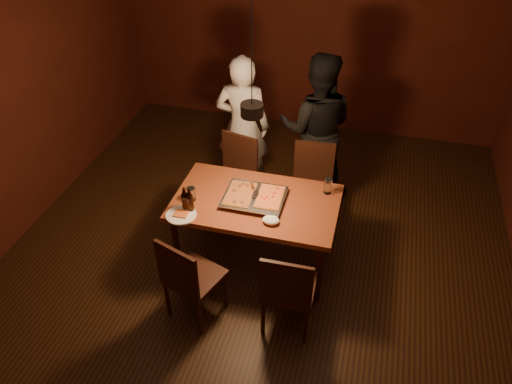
% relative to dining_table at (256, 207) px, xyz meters
% --- Properties ---
extents(room_shell, '(6.00, 6.00, 6.00)m').
position_rel_dining_table_xyz_m(room_shell, '(0.01, -0.14, 0.72)').
color(room_shell, '#36200E').
rests_on(room_shell, ground).
extents(dining_table, '(1.50, 0.90, 0.75)m').
position_rel_dining_table_xyz_m(dining_table, '(0.00, 0.00, 0.00)').
color(dining_table, brown).
rests_on(dining_table, floor).
extents(chair_far_left, '(0.51, 0.51, 0.49)m').
position_rel_dining_table_xyz_m(chair_far_left, '(-0.43, 0.75, -0.14)').
color(chair_far_left, '#38190F').
rests_on(chair_far_left, floor).
extents(chair_far_right, '(0.45, 0.45, 0.49)m').
position_rel_dining_table_xyz_m(chair_far_right, '(0.40, 0.80, -0.14)').
color(chair_far_right, '#38190F').
rests_on(chair_far_right, floor).
extents(chair_near_left, '(0.54, 0.54, 0.49)m').
position_rel_dining_table_xyz_m(chair_near_left, '(-0.37, -0.83, -0.14)').
color(chair_near_left, '#38190F').
rests_on(chair_near_left, floor).
extents(chair_near_right, '(0.43, 0.43, 0.49)m').
position_rel_dining_table_xyz_m(chair_near_right, '(0.46, -0.75, -0.14)').
color(chair_near_right, '#38190F').
rests_on(chair_near_right, floor).
extents(pizza_tray, '(0.59, 0.50, 0.05)m').
position_rel_dining_table_xyz_m(pizza_tray, '(-0.02, 0.00, 0.10)').
color(pizza_tray, silver).
rests_on(pizza_tray, dining_table).
extents(pizza_meat, '(0.25, 0.39, 0.02)m').
position_rel_dining_table_xyz_m(pizza_meat, '(-0.15, -0.01, 0.13)').
color(pizza_meat, maroon).
rests_on(pizza_meat, pizza_tray).
extents(pizza_cheese, '(0.24, 0.37, 0.02)m').
position_rel_dining_table_xyz_m(pizza_cheese, '(0.13, 0.02, 0.13)').
color(pizza_cheese, gold).
rests_on(pizza_cheese, pizza_tray).
extents(spatula, '(0.18, 0.26, 0.04)m').
position_rel_dining_table_xyz_m(spatula, '(-0.02, 0.02, 0.14)').
color(spatula, silver).
rests_on(spatula, pizza_tray).
extents(beer_bottle_a, '(0.06, 0.06, 0.23)m').
position_rel_dining_table_xyz_m(beer_bottle_a, '(-0.58, -0.27, 0.19)').
color(beer_bottle_a, black).
rests_on(beer_bottle_a, dining_table).
extents(beer_bottle_b, '(0.06, 0.06, 0.24)m').
position_rel_dining_table_xyz_m(beer_bottle_b, '(-0.52, -0.29, 0.20)').
color(beer_bottle_b, black).
rests_on(beer_bottle_b, dining_table).
extents(water_glass_left, '(0.08, 0.08, 0.13)m').
position_rel_dining_table_xyz_m(water_glass_left, '(-0.57, -0.14, 0.14)').
color(water_glass_left, silver).
rests_on(water_glass_left, dining_table).
extents(water_glass_right, '(0.07, 0.07, 0.15)m').
position_rel_dining_table_xyz_m(water_glass_right, '(0.61, 0.29, 0.15)').
color(water_glass_right, silver).
rests_on(water_glass_right, dining_table).
extents(plate_slice, '(0.27, 0.27, 0.03)m').
position_rel_dining_table_xyz_m(plate_slice, '(-0.58, -0.38, 0.08)').
color(plate_slice, white).
rests_on(plate_slice, dining_table).
extents(napkin, '(0.15, 0.12, 0.06)m').
position_rel_dining_table_xyz_m(napkin, '(0.20, -0.27, 0.11)').
color(napkin, white).
rests_on(napkin, dining_table).
extents(diner_white, '(0.63, 0.44, 1.64)m').
position_rel_dining_table_xyz_m(diner_white, '(-0.46, 1.16, 0.14)').
color(diner_white, white).
rests_on(diner_white, floor).
extents(diner_dark, '(0.89, 0.73, 1.70)m').
position_rel_dining_table_xyz_m(diner_dark, '(0.34, 1.27, 0.17)').
color(diner_dark, black).
rests_on(diner_dark, floor).
extents(pendant_lamp, '(0.18, 0.18, 1.10)m').
position_rel_dining_table_xyz_m(pendant_lamp, '(0.01, -0.14, 1.08)').
color(pendant_lamp, black).
rests_on(pendant_lamp, ceiling).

